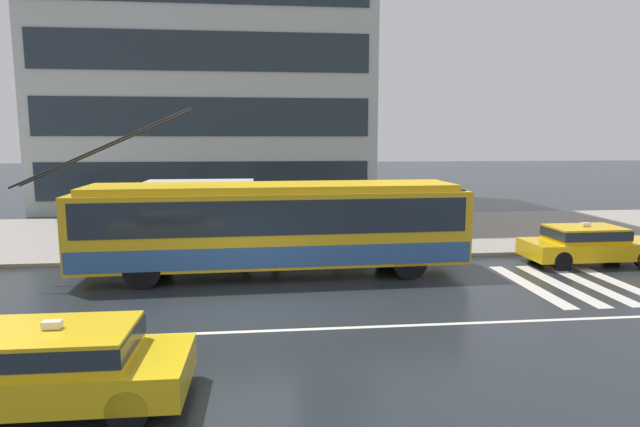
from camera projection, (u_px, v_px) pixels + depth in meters
The scene contains 14 objects.
ground_plane at pixel (245, 314), 12.67m from camera, with size 160.00×160.00×0.00m, color #20262B.
sidewalk_slab at pixel (253, 234), 22.78m from camera, with size 80.00×10.00×0.14m, color gray.
crosswalk_stripe_edge_near at pixel (528, 285), 15.12m from camera, with size 0.44×4.40×0.01m, color beige.
crosswalk_stripe_inner_a at pixel (558, 284), 15.21m from camera, with size 0.44×4.40×0.01m, color beige.
crosswalk_stripe_center at pixel (587, 283), 15.30m from camera, with size 0.44×4.40×0.01m, color beige.
crosswalk_stripe_inner_b at pixel (617, 282), 15.40m from camera, with size 0.44×4.40×0.01m, color beige.
lane_centre_line at pixel (244, 332), 11.49m from camera, with size 72.00×0.14×0.01m, color silver.
trolleybus at pixel (275, 225), 16.16m from camera, with size 13.25×2.86×5.05m.
taxi_oncoming_near at pixel (48, 364), 8.21m from camera, with size 4.45×1.84×1.39m.
taxi_ahead_of_bus at pixel (587, 243), 17.61m from camera, with size 4.29×1.81×1.39m.
bus_shelter at pixel (201, 197), 19.00m from camera, with size 3.79×1.88×2.52m.
pedestrian_at_shelter at pixel (339, 201), 20.81m from camera, with size 1.02×1.02×1.96m.
pedestrian_approaching_curb at pixel (248, 208), 18.80m from camera, with size 1.39×1.39×1.96m.
pedestrian_walking_past at pixel (272, 203), 19.18m from camera, with size 1.21×1.21×2.07m.
Camera 1 is at (0.49, -12.32, 4.18)m, focal length 29.68 mm.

